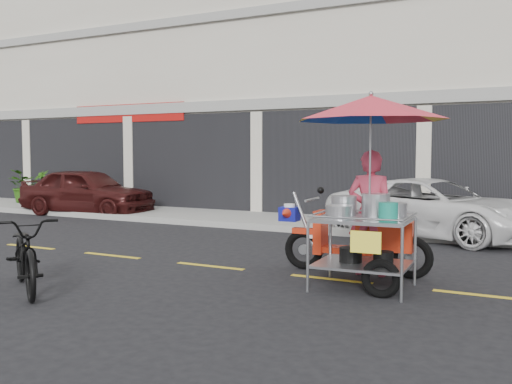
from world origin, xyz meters
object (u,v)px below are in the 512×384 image
at_px(maroon_sedan, 87,191).
at_px(white_pickup, 433,208).
at_px(food_vendor_rig, 368,164).
at_px(near_bicycle, 26,254).

bearing_deg(maroon_sedan, white_pickup, -95.15).
height_order(maroon_sedan, food_vendor_rig, food_vendor_rig).
xyz_separation_m(maroon_sedan, near_bicycle, (5.84, -7.16, -0.18)).
height_order(maroon_sedan, near_bicycle, maroon_sedan).
xyz_separation_m(white_pickup, food_vendor_rig, (-0.05, -4.67, 1.01)).
bearing_deg(maroon_sedan, food_vendor_rig, -121.12).
bearing_deg(near_bicycle, white_pickup, 7.02).
height_order(white_pickup, near_bicycle, white_pickup).
bearing_deg(white_pickup, maroon_sedan, 107.70).
relative_size(maroon_sedan, food_vendor_rig, 1.50).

